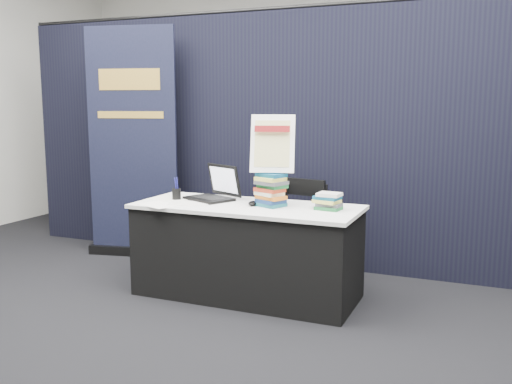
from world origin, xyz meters
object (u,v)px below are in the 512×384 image
(book_stack_short, at_px, (328,201))
(pullup_banner, at_px, (133,157))
(laptop, at_px, (212,191))
(display_table, at_px, (247,251))
(stacking_chair, at_px, (300,225))
(book_stack_tall, at_px, (271,190))
(info_sign, at_px, (272,144))

(book_stack_short, xyz_separation_m, pullup_banner, (-2.21, 0.62, 0.20))
(laptop, relative_size, pullup_banner, 0.20)
(display_table, height_order, stacking_chair, stacking_chair)
(book_stack_short, bearing_deg, book_stack_tall, -175.30)
(info_sign, bearing_deg, stacking_chair, 68.95)
(book_stack_short, distance_m, stacking_chair, 0.75)
(book_stack_short, bearing_deg, stacking_chair, 126.86)
(book_stack_short, relative_size, info_sign, 0.43)
(book_stack_short, relative_size, pullup_banner, 0.09)
(book_stack_tall, bearing_deg, stacking_chair, 84.93)
(book_stack_short, bearing_deg, info_sign, -179.13)
(laptop, relative_size, info_sign, 0.99)
(info_sign, bearing_deg, pullup_banner, 144.67)
(pullup_banner, xyz_separation_m, stacking_chair, (1.80, -0.08, -0.53))
(book_stack_short, xyz_separation_m, info_sign, (-0.46, -0.01, 0.42))
(book_stack_tall, height_order, book_stack_short, book_stack_tall)
(laptop, distance_m, pullup_banner, 1.31)
(book_stack_short, bearing_deg, laptop, 175.93)
(info_sign, bearing_deg, laptop, 156.37)
(display_table, distance_m, pullup_banner, 1.82)
(book_stack_tall, xyz_separation_m, book_stack_short, (0.46, 0.04, -0.07))
(book_stack_short, height_order, info_sign, info_sign)
(display_table, height_order, info_sign, info_sign)
(laptop, height_order, book_stack_tall, laptop)
(pullup_banner, bearing_deg, info_sign, -32.02)
(book_stack_tall, height_order, pullup_banner, pullup_banner)
(display_table, relative_size, book_stack_short, 8.88)
(book_stack_tall, distance_m, stacking_chair, 0.70)
(book_stack_tall, bearing_deg, book_stack_short, 4.70)
(info_sign, distance_m, pullup_banner, 1.87)
(stacking_chair, bearing_deg, book_stack_tall, -84.07)
(laptop, xyz_separation_m, book_stack_tall, (0.58, -0.11, 0.06))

